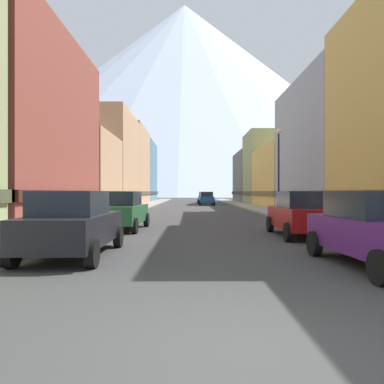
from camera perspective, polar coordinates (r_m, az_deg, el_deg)
name	(u,v)px	position (r m, az deg, el deg)	size (l,w,h in m)	color
ground_plane	(247,354)	(4.49, 8.27, -23.04)	(400.00, 400.00, 0.00)	#393939
sidewalk_left	(135,208)	(39.52, -8.52, -2.43)	(2.50, 100.00, 0.15)	gray
sidewalk_right	(256,208)	(39.72, 9.65, -2.42)	(2.50, 100.00, 0.15)	gray
storefront_left_2	(71,174)	(35.58, -17.78, 2.54)	(7.88, 9.55, 6.91)	tan
storefront_left_3	(101,162)	(46.82, -13.49, 4.42)	(7.82, 12.99, 11.08)	tan
storefront_left_4	(117,167)	(59.89, -11.24, 3.73)	(9.20, 13.36, 11.66)	tan
storefront_left_5	(131,173)	(73.57, -9.19, 2.91)	(9.22, 13.81, 11.32)	slate
storefront_right_2	(345,150)	(32.03, 21.99, 5.89)	(8.25, 13.29, 10.42)	#99A5B2
storefront_right_3	(294,178)	(44.66, 15.06, 2.02)	(7.73, 13.43, 6.92)	#D8B259
storefront_right_4	(270,170)	(55.53, 11.73, 3.30)	(7.21, 8.48, 10.23)	#8C9966
storefront_right_5	(256,178)	(66.47, 9.55, 2.06)	(6.84, 12.95, 8.57)	#66605B
car_left_0	(73,224)	(10.81, -17.50, -4.55)	(2.09, 4.41, 1.78)	black
car_left_1	(121,210)	(17.81, -10.63, -2.75)	(2.21, 4.47, 1.78)	#265933
car_right_0	(379,229)	(9.90, 26.27, -4.96)	(2.25, 4.48, 1.78)	#591E72
car_right_1	(302,214)	(15.55, 16.20, -3.15)	(2.13, 4.43, 1.78)	#9E1111
car_driving_0	(207,198)	(50.53, 2.20, -0.96)	(2.06, 4.40, 1.78)	#19478C
car_driving_1	(204,198)	(58.31, 1.86, -0.83)	(2.06, 4.40, 1.78)	#19478C
potted_plant_0	(78,212)	(22.46, -16.85, -2.86)	(0.63, 0.63, 0.91)	gray
potted_plant_1	(354,216)	(19.13, 23.19, -3.31)	(0.53, 0.53, 0.89)	#4C4C51
pedestrian_0	(299,206)	(24.66, 15.87, -2.00)	(0.36, 0.36, 1.62)	#333338
pedestrian_1	(289,204)	(27.13, 14.36, -1.83)	(0.36, 0.36, 1.60)	maroon
streetlamp_right	(279,159)	(26.17, 12.92, 4.89)	(0.36, 0.36, 5.86)	black
mountain_backdrop	(184,100)	(271.86, -1.16, 13.72)	(297.77, 297.77, 132.39)	silver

